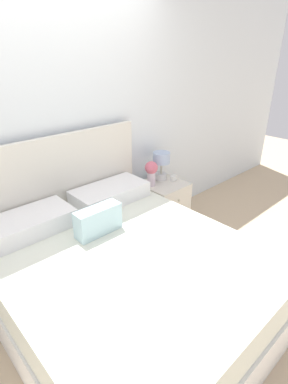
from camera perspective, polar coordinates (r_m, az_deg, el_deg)
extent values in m
plane|color=#CCB28E|center=(3.18, -14.50, -12.35)|extent=(12.00, 12.00, 0.00)
cube|color=white|center=(2.67, -18.34, 11.11)|extent=(8.00, 0.06, 2.60)
cube|color=white|center=(2.43, -2.93, -19.92)|extent=(1.65, 1.94, 0.35)
cube|color=white|center=(2.22, -3.12, -14.23)|extent=(1.62, 1.90, 0.28)
cube|color=silver|center=(2.82, -15.65, -2.37)|extent=(1.69, 0.05, 1.27)
cube|color=white|center=(2.48, -21.39, -5.71)|extent=(0.69, 0.36, 0.14)
cube|color=white|center=(2.80, -6.49, -0.27)|extent=(0.69, 0.36, 0.14)
cube|color=silver|center=(2.30, -8.72, -5.37)|extent=(0.36, 0.13, 0.22)
cube|color=silver|center=(3.42, 3.64, -2.74)|extent=(0.45, 0.45, 0.58)
sphere|color=#B2AD93|center=(3.21, 6.72, -1.64)|extent=(0.02, 0.02, 0.02)
cylinder|color=white|center=(3.38, 3.26, 3.00)|extent=(0.13, 0.13, 0.07)
cylinder|color=#B7B29E|center=(3.34, 3.30, 4.55)|extent=(0.02, 0.02, 0.13)
cylinder|color=#A8BCDB|center=(3.30, 3.36, 6.55)|extent=(0.19, 0.19, 0.12)
cylinder|color=silver|center=(3.21, 1.38, 2.53)|extent=(0.09, 0.09, 0.15)
sphere|color=#E06B7F|center=(3.16, 1.41, 4.65)|extent=(0.14, 0.14, 0.14)
sphere|color=#609356|center=(3.19, 1.84, 4.22)|extent=(0.06, 0.06, 0.06)
cube|color=white|center=(3.35, 5.62, 2.62)|extent=(0.07, 0.04, 0.06)
cylinder|color=white|center=(3.33, 5.87, 2.52)|extent=(0.05, 0.00, 0.05)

